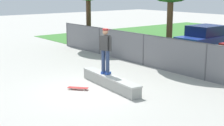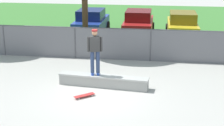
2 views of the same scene
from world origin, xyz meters
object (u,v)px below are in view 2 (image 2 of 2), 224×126
at_px(skateboarder, 95,50).
at_px(car_blue, 91,22).
at_px(car_yellow, 182,25).
at_px(skateboard, 84,95).
at_px(car_red, 138,23).
at_px(concrete_ledge, 103,81).

relative_size(skateboarder, car_blue, 0.44).
relative_size(car_blue, car_yellow, 1.00).
height_order(skateboard, car_red, car_red).
height_order(concrete_ledge, car_red, car_red).
relative_size(car_blue, car_red, 1.00).
height_order(skateboarder, car_red, skateboarder).
xyz_separation_m(skateboarder, car_blue, (-2.06, 9.48, -0.66)).
height_order(concrete_ledge, skateboard, concrete_ledge).
distance_m(car_red, car_yellow, 2.83).
distance_m(skateboarder, car_yellow, 9.98).
bearing_deg(car_red, skateboard, -96.66).
bearing_deg(car_blue, skateboard, -80.01).
relative_size(concrete_ledge, car_yellow, 0.87).
relative_size(skateboard, car_red, 0.18).
xyz_separation_m(car_blue, car_yellow, (5.94, -0.31, 0.00)).
bearing_deg(skateboard, car_red, 83.34).
height_order(car_blue, car_red, same).
bearing_deg(skateboard, skateboarder, 81.42).
height_order(concrete_ledge, car_blue, car_blue).
relative_size(car_red, car_yellow, 1.00).
bearing_deg(car_blue, concrete_ledge, -75.89).
relative_size(concrete_ledge, skateboarder, 1.99).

